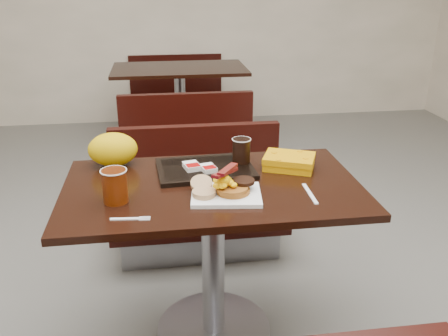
{
  "coord_description": "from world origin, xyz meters",
  "views": [
    {
      "loc": [
        -0.2,
        -1.76,
        1.55
      ],
      "look_at": [
        0.05,
        0.0,
        0.82
      ],
      "focal_mm": 38.45,
      "sensor_mm": 36.0,
      "label": 1
    }
  ],
  "objects": [
    {
      "name": "muffin_top",
      "position": [
        -0.05,
        -0.07,
        0.79
      ],
      "size": [
        0.09,
        0.09,
        0.05
      ],
      "primitive_type": "cylinder",
      "rotation": [
        0.38,
        0.0,
        -0.07
      ],
      "color": "tan",
      "rests_on": "platter"
    },
    {
      "name": "bench_near_n",
      "position": [
        0.0,
        0.7,
        0.36
      ],
      "size": [
        1.0,
        0.46,
        0.72
      ],
      "primitive_type": null,
      "color": "black",
      "rests_on": "floor"
    },
    {
      "name": "pancake_stack",
      "position": [
        0.07,
        -0.12,
        0.78
      ],
      "size": [
        0.15,
        0.15,
        0.03
      ],
      "primitive_type": "cylinder",
      "rotation": [
        0.0,
        0.0,
        -0.17
      ],
      "color": "#9F621A",
      "rests_on": "platter"
    },
    {
      "name": "knife",
      "position": [
        0.37,
        -0.14,
        0.75
      ],
      "size": [
        0.02,
        0.18,
        0.0
      ],
      "primitive_type": "cube",
      "rotation": [
        0.0,
        0.0,
        -1.59
      ],
      "color": "white",
      "rests_on": "table_near"
    },
    {
      "name": "bench_far_s",
      "position": [
        0.0,
        1.9,
        0.36
      ],
      "size": [
        1.0,
        0.46,
        0.72
      ],
      "primitive_type": null,
      "color": "black",
      "rests_on": "floor"
    },
    {
      "name": "bench_far_n",
      "position": [
        0.0,
        3.3,
        0.36
      ],
      "size": [
        1.0,
        0.46,
        0.72
      ],
      "primitive_type": null,
      "color": "black",
      "rests_on": "floor"
    },
    {
      "name": "platter",
      "position": [
        0.04,
        -0.12,
        0.76
      ],
      "size": [
        0.29,
        0.24,
        0.02
      ],
      "primitive_type": "cube",
      "rotation": [
        0.0,
        0.0,
        -0.12
      ],
      "color": "white",
      "rests_on": "table_near"
    },
    {
      "name": "coffee_cup_far",
      "position": [
        0.15,
        0.18,
        0.82
      ],
      "size": [
        0.1,
        0.1,
        0.11
      ],
      "primitive_type": "cylinder",
      "rotation": [
        0.0,
        0.0,
        -0.34
      ],
      "color": "black",
      "rests_on": "tray"
    },
    {
      "name": "bacon_strips",
      "position": [
        0.04,
        -0.11,
        0.85
      ],
      "size": [
        0.15,
        0.17,
        0.01
      ],
      "primitive_type": null,
      "rotation": [
        0.0,
        0.0,
        0.94
      ],
      "color": "#42040B",
      "rests_on": "scrambled_eggs"
    },
    {
      "name": "table_near",
      "position": [
        0.0,
        0.0,
        0.38
      ],
      "size": [
        1.2,
        0.7,
        0.75
      ],
      "primitive_type": null,
      "color": "black",
      "rests_on": "floor"
    },
    {
      "name": "paper_bag",
      "position": [
        -0.41,
        0.27,
        0.82
      ],
      "size": [
        0.23,
        0.17,
        0.15
      ],
      "primitive_type": "ellipsoid",
      "rotation": [
        0.0,
        0.0,
        0.07
      ],
      "color": "#CCAB06",
      "rests_on": "table_near"
    },
    {
      "name": "tray",
      "position": [
        -0.01,
        0.15,
        0.76
      ],
      "size": [
        0.43,
        0.32,
        0.02
      ],
      "primitive_type": "cube",
      "rotation": [
        0.0,
        0.0,
        0.07
      ],
      "color": "black",
      "rests_on": "table_near"
    },
    {
      "name": "muffin_bottom",
      "position": [
        -0.05,
        -0.13,
        0.78
      ],
      "size": [
        0.11,
        0.11,
        0.02
      ],
      "primitive_type": "cylinder",
      "rotation": [
        0.0,
        0.0,
        0.24
      ],
      "color": "tan",
      "rests_on": "platter"
    },
    {
      "name": "sausage_patty",
      "position": [
        0.11,
        -0.09,
        0.8
      ],
      "size": [
        0.1,
        0.1,
        0.01
      ],
      "primitive_type": "cylinder",
      "rotation": [
        0.0,
        0.0,
        0.27
      ],
      "color": "black",
      "rests_on": "pancake_stack"
    },
    {
      "name": "clamshell",
      "position": [
        0.35,
        0.13,
        0.78
      ],
      "size": [
        0.26,
        0.23,
        0.06
      ],
      "primitive_type": "cube",
      "rotation": [
        0.0,
        0.0,
        -0.4
      ],
      "color": "#CD8803",
      "rests_on": "table_near"
    },
    {
      "name": "fork",
      "position": [
        -0.34,
        -0.25,
        0.75
      ],
      "size": [
        0.14,
        0.04,
        0.0
      ],
      "primitive_type": null,
      "rotation": [
        0.0,
        0.0,
        -0.09
      ],
      "color": "white",
      "rests_on": "table_near"
    },
    {
      "name": "coffee_cup_near",
      "position": [
        -0.38,
        -0.11,
        0.81
      ],
      "size": [
        0.12,
        0.12,
        0.13
      ],
      "primitive_type": "cylinder",
      "rotation": [
        0.0,
        0.0,
        0.37
      ],
      "color": "maroon",
      "rests_on": "table_near"
    },
    {
      "name": "condiment_syrup",
      "position": [
        -0.17,
        0.04,
        0.75
      ],
      "size": [
        0.04,
        0.03,
        0.01
      ],
      "primitive_type": "cube",
      "rotation": [
        0.0,
        0.0,
        0.2
      ],
      "color": "#C14908",
      "rests_on": "table_near"
    },
    {
      "name": "table_far",
      "position": [
        0.0,
        2.6,
        0.38
      ],
      "size": [
        1.2,
        0.7,
        0.75
      ],
      "primitive_type": null,
      "color": "black",
      "rests_on": "floor"
    },
    {
      "name": "hashbrown_sleeve_left",
      "position": [
        -0.07,
        0.14,
        0.78
      ],
      "size": [
        0.08,
        0.1,
        0.02
      ],
      "primitive_type": "cube",
      "rotation": [
        0.0,
        0.0,
        0.23
      ],
      "color": "silver",
      "rests_on": "tray"
    },
    {
      "name": "scrambled_eggs",
      "position": [
        0.03,
        -0.12,
        0.82
      ],
      "size": [
        0.11,
        0.11,
        0.05
      ],
      "primitive_type": "ellipsoid",
      "rotation": [
        0.0,
        0.0,
        -0.33
      ],
      "color": "#FFC005",
      "rests_on": "pancake_stack"
    },
    {
      "name": "hashbrown_sleeve_right",
      "position": [
        -0.01,
        0.1,
        0.78
      ],
      "size": [
        0.07,
        0.09,
        0.02
      ],
      "primitive_type": "cube",
      "rotation": [
        0.0,
        0.0,
        0.25
      ],
      "color": "silver",
      "rests_on": "tray"
    },
    {
      "name": "floor",
      "position": [
        0.0,
        0.0,
        0.0
      ],
      "size": [
        6.0,
        7.0,
        0.01
      ],
      "primitive_type": "cube",
      "color": "slate",
      "rests_on": "ground"
    },
    {
      "name": "condiment_ketchup",
      "position": [
        -0.08,
        0.01,
        0.75
      ],
      "size": [
        0.04,
        0.04,
        0.01
      ],
      "primitive_type": "cube",
      "rotation": [
        0.0,
        0.0,
        -0.31
      ],
      "color": "#8C0504",
      "rests_on": "table_near"
    }
  ]
}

